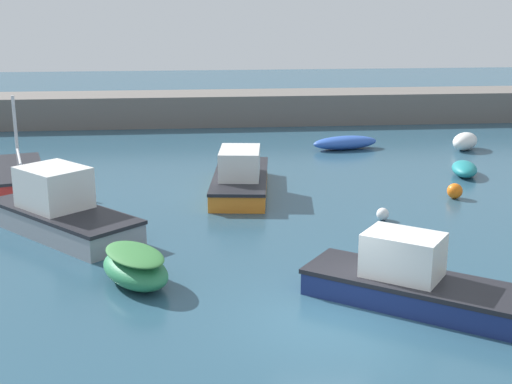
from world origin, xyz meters
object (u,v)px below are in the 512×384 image
(mooring_buoy_white, at_px, (383,214))
(rowboat_with_red_cover, at_px, (135,267))
(open_tender_yellow, at_px, (345,143))
(fishing_dinghy_green, at_px, (464,169))
(cabin_cruiser_white, at_px, (60,210))
(motorboat_grey_hull, at_px, (413,282))
(sailboat_short_mast, at_px, (20,175))
(mooring_buoy_orange, at_px, (455,191))
(motorboat_with_cabin, at_px, (240,177))
(dinghy_near_pier, at_px, (465,141))

(mooring_buoy_white, bearing_deg, rowboat_with_red_cover, -148.82)
(rowboat_with_red_cover, xyz_separation_m, mooring_buoy_white, (8.19, 4.96, -0.27))
(open_tender_yellow, xyz_separation_m, fishing_dinghy_green, (3.97, -5.90, -0.04))
(open_tender_yellow, relative_size, cabin_cruiser_white, 0.62)
(motorboat_grey_hull, distance_m, rowboat_with_red_cover, 7.34)
(rowboat_with_red_cover, relative_size, mooring_buoy_white, 7.01)
(sailboat_short_mast, height_order, mooring_buoy_white, sailboat_short_mast)
(open_tender_yellow, bearing_deg, fishing_dinghy_green, -67.38)
(motorboat_grey_hull, relative_size, mooring_buoy_orange, 9.70)
(mooring_buoy_orange, bearing_deg, fishing_dinghy_green, 63.54)
(fishing_dinghy_green, bearing_deg, cabin_cruiser_white, 126.35)
(fishing_dinghy_green, xyz_separation_m, cabin_cruiser_white, (-16.12, -6.26, 0.48))
(motorboat_with_cabin, height_order, sailboat_short_mast, sailboat_short_mast)
(mooring_buoy_white, bearing_deg, sailboat_short_mast, 155.05)
(motorboat_grey_hull, bearing_deg, sailboat_short_mast, 169.57)
(motorboat_grey_hull, distance_m, fishing_dinghy_green, 14.29)
(fishing_dinghy_green, distance_m, mooring_buoy_orange, 3.88)
(dinghy_near_pier, bearing_deg, motorboat_grey_hull, 16.78)
(mooring_buoy_white, xyz_separation_m, mooring_buoy_orange, (3.49, 2.41, 0.08))
(motorboat_grey_hull, xyz_separation_m, sailboat_short_mast, (-12.58, 13.29, -0.23))
(motorboat_with_cabin, bearing_deg, mooring_buoy_orange, -94.31)
(open_tender_yellow, distance_m, sailboat_short_mast, 15.90)
(open_tender_yellow, relative_size, mooring_buoy_white, 8.25)
(dinghy_near_pier, distance_m, fishing_dinghy_green, 5.55)
(motorboat_with_cabin, xyz_separation_m, mooring_buoy_white, (4.67, -4.06, -0.42))
(dinghy_near_pier, distance_m, mooring_buoy_white, 13.22)
(rowboat_with_red_cover, xyz_separation_m, sailboat_short_mast, (-5.51, 11.33, -0.12))
(rowboat_with_red_cover, distance_m, sailboat_short_mast, 12.60)
(motorboat_grey_hull, bearing_deg, fishing_dinghy_green, 99.80)
(dinghy_near_pier, distance_m, sailboat_short_mast, 21.47)
(motorboat_grey_hull, xyz_separation_m, dinghy_near_pier, (8.37, 17.97, -0.16))
(motorboat_grey_hull, distance_m, open_tender_yellow, 18.85)
(mooring_buoy_orange, bearing_deg, rowboat_with_red_cover, -147.76)
(fishing_dinghy_green, height_order, mooring_buoy_orange, fishing_dinghy_green)
(open_tender_yellow, bearing_deg, motorboat_with_cabin, -138.82)
(rowboat_with_red_cover, relative_size, sailboat_short_mast, 0.53)
(motorboat_with_cabin, distance_m, mooring_buoy_orange, 8.33)
(dinghy_near_pier, relative_size, motorboat_with_cabin, 0.34)
(motorboat_with_cabin, bearing_deg, sailboat_short_mast, 82.77)
(mooring_buoy_orange, bearing_deg, motorboat_grey_hull, -116.30)
(open_tender_yellow, bearing_deg, dinghy_near_pier, -18.27)
(dinghy_near_pier, bearing_deg, sailboat_short_mast, -35.66)
(cabin_cruiser_white, distance_m, mooring_buoy_white, 10.92)
(motorboat_grey_hull, height_order, mooring_buoy_orange, motorboat_grey_hull)
(mooring_buoy_orange, bearing_deg, motorboat_with_cabin, 168.56)
(open_tender_yellow, bearing_deg, sailboat_short_mast, -171.46)
(cabin_cruiser_white, height_order, rowboat_with_red_cover, cabin_cruiser_white)
(rowboat_with_red_cover, bearing_deg, motorboat_grey_hull, 45.18)
(open_tender_yellow, height_order, cabin_cruiser_white, cabin_cruiser_white)
(fishing_dinghy_green, height_order, mooring_buoy_white, fishing_dinghy_green)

